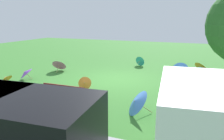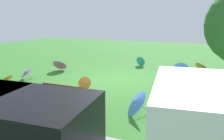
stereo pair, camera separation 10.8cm
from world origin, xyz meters
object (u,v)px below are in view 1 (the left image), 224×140
(parasol_blue_2, at_px, (188,86))
(parasol_orange_1, at_px, (85,83))
(parasol_pink_0, at_px, (59,64))
(parasol_orange_0, at_px, (202,66))
(parasol_purple_1, at_px, (23,93))
(parasol_orange_2, at_px, (6,78))
(parasol_blue_0, at_px, (180,70))
(park_bench, at_px, (65,96))
(parasol_teal_1, at_px, (140,61))
(parasol_blue_1, at_px, (136,102))
(parasol_purple_0, at_px, (25,73))
(parasol_teal_0, at_px, (200,74))

(parasol_blue_2, relative_size, parasol_orange_1, 1.25)
(parasol_pink_0, distance_m, parasol_orange_0, 8.43)
(parasol_purple_1, distance_m, parasol_orange_2, 2.71)
(parasol_orange_1, bearing_deg, parasol_blue_0, -135.02)
(park_bench, relative_size, parasol_orange_2, 2.79)
(parasol_orange_0, distance_m, parasol_teal_1, 3.92)
(parasol_orange_0, distance_m, parasol_blue_1, 7.24)
(parasol_pink_0, distance_m, parasol_purple_0, 2.35)
(parasol_teal_1, distance_m, parasol_blue_2, 5.91)
(parasol_blue_0, xyz_separation_m, parasol_teal_1, (2.74, -2.16, -0.09))
(parasol_blue_0, height_order, parasol_purple_0, parasol_blue_0)
(parasol_pink_0, distance_m, parasol_teal_1, 5.31)
(park_bench, xyz_separation_m, parasol_teal_1, (-0.52, -8.12, -0.13))
(parasol_orange_0, distance_m, parasol_teal_0, 2.05)
(parasol_blue_2, bearing_deg, park_bench, 40.07)
(parasol_purple_1, xyz_separation_m, parasol_orange_2, (2.35, -1.36, 0.01))
(parasol_teal_0, relative_size, parasol_teal_1, 1.22)
(parasol_blue_0, distance_m, parasol_orange_2, 8.86)
(parasol_teal_0, height_order, parasol_blue_1, parasol_blue_1)
(parasol_purple_0, distance_m, parasol_teal_1, 7.29)
(parasol_blue_0, height_order, parasol_purple_1, parasol_blue_0)
(parasol_blue_0, distance_m, parasol_teal_0, 1.19)
(parasol_blue_0, bearing_deg, parasol_pink_0, 9.65)
(parasol_blue_0, relative_size, parasol_orange_1, 1.52)
(parasol_teal_0, distance_m, parasol_purple_1, 8.25)
(parasol_teal_1, xyz_separation_m, parasol_orange_1, (0.99, 5.89, -0.05))
(parasol_blue_0, height_order, parasol_blue_1, parasol_blue_1)
(parasol_teal_0, bearing_deg, park_bench, 51.41)
(park_bench, height_order, parasol_orange_2, park_bench)
(parasol_pink_0, bearing_deg, parasol_orange_1, 140.84)
(parasol_blue_1, bearing_deg, parasol_blue_2, -117.55)
(parasol_orange_2, bearing_deg, park_bench, 161.30)
(parasol_blue_0, bearing_deg, parasol_orange_0, -127.03)
(parasol_teal_0, bearing_deg, parasol_purple_1, 39.67)
(parasol_teal_0, bearing_deg, parasol_teal_1, -35.67)
(parasol_purple_0, bearing_deg, parasol_teal_1, -129.41)
(parasol_purple_1, distance_m, parasol_orange_1, 2.62)
(parasol_blue_1, bearing_deg, park_bench, 11.23)
(parasol_teal_0, bearing_deg, parasol_orange_1, 33.50)
(parasol_orange_0, height_order, parasol_orange_2, parasol_orange_0)
(parasol_pink_0, bearing_deg, parasol_orange_2, 76.86)
(park_bench, relative_size, parasol_blue_0, 1.57)
(park_bench, xyz_separation_m, parasol_purple_1, (2.05, -0.13, -0.18))
(parasol_pink_0, xyz_separation_m, parasol_teal_1, (-4.14, -3.33, -0.08))
(parasol_purple_0, relative_size, parasol_orange_0, 0.92)
(parasol_purple_0, distance_m, parasol_orange_0, 9.83)
(parasol_purple_1, relative_size, parasol_orange_2, 1.01)
(parasol_pink_0, xyz_separation_m, parasol_blue_1, (-6.04, 4.31, 0.01))
(parasol_purple_0, distance_m, parasol_blue_2, 8.01)
(parasol_blue_0, xyz_separation_m, parasol_purple_1, (5.30, 5.83, -0.13))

